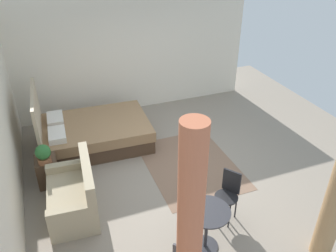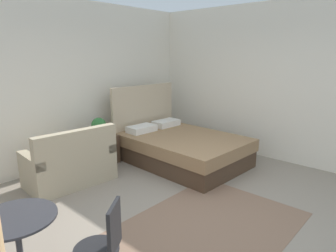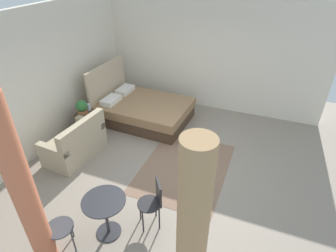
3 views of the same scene
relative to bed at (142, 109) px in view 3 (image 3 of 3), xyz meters
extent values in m
cube|color=gray|center=(-1.42, -1.37, -0.31)|extent=(8.63, 8.75, 0.02)
cube|color=silver|center=(-1.42, 1.50, 1.15)|extent=(8.63, 0.12, 2.90)
cube|color=silver|center=(1.39, -1.37, 1.15)|extent=(0.12, 5.75, 2.90)
cube|color=#7F604C|center=(-1.42, -1.64, -0.29)|extent=(2.20, 1.64, 0.01)
cube|color=#473323|center=(0.00, -0.09, -0.15)|extent=(1.60, 2.19, 0.30)
cube|color=#93704C|center=(0.00, -0.09, 0.11)|extent=(1.64, 2.23, 0.22)
cube|color=tan|center=(0.04, 1.00, 0.38)|extent=(1.58, 0.12, 1.36)
cube|color=white|center=(-0.30, 0.70, 0.28)|extent=(0.56, 0.34, 0.12)
cube|color=white|center=(0.36, 0.68, 0.28)|extent=(0.56, 0.34, 0.12)
cube|color=tan|center=(-1.87, 0.67, -0.07)|extent=(1.31, 0.81, 0.45)
cube|color=tan|center=(-1.89, 0.38, 0.38)|extent=(1.27, 0.23, 0.46)
cube|color=tan|center=(-1.31, 0.63, 0.22)|extent=(0.19, 0.74, 0.13)
cube|color=tan|center=(-2.43, 0.71, 0.22)|extent=(0.19, 0.74, 0.13)
cube|color=#473323|center=(-0.98, 0.98, -0.03)|extent=(0.42, 0.37, 0.52)
cylinder|color=#935B3D|center=(-1.08, 0.98, 0.28)|extent=(0.22, 0.22, 0.11)
sphere|color=#2D6B33|center=(-1.08, 0.98, 0.45)|extent=(0.26, 0.26, 0.26)
cylinder|color=silver|center=(-0.86, 0.98, 0.30)|extent=(0.10, 0.10, 0.15)
cylinder|color=#2D2D33|center=(-3.30, -1.03, -0.29)|extent=(0.38, 0.38, 0.02)
cylinder|color=#2D2D33|center=(-3.30, -1.03, 0.05)|extent=(0.05, 0.05, 0.68)
cylinder|color=#2D2D33|center=(-3.30, -1.03, 0.40)|extent=(0.64, 0.64, 0.02)
cylinder|color=#3F3F44|center=(-3.76, -0.76, -0.08)|extent=(0.02, 0.02, 0.43)
cylinder|color=#3F3F44|center=(-3.57, -0.56, -0.08)|extent=(0.02, 0.02, 0.43)
cylinder|color=#3F3F44|center=(-3.96, -0.56, -0.08)|extent=(0.02, 0.02, 0.43)
cylinder|color=#3F3F44|center=(-3.76, -0.37, -0.08)|extent=(0.02, 0.02, 0.43)
cylinder|color=#3F3F44|center=(-3.76, -0.56, 0.14)|extent=(0.56, 0.56, 0.02)
cube|color=#3F3F44|center=(-3.88, -0.44, 0.35)|extent=(0.25, 0.24, 0.40)
cylinder|color=black|center=(-2.89, -1.38, -0.07)|extent=(0.02, 0.02, 0.45)
cylinder|color=black|center=(-3.09, -1.53, -0.07)|extent=(0.02, 0.02, 0.45)
cylinder|color=black|center=(-2.74, -1.59, -0.07)|extent=(0.02, 0.02, 0.45)
cylinder|color=black|center=(-2.94, -1.74, -0.07)|extent=(0.02, 0.02, 0.45)
cylinder|color=black|center=(-2.92, -1.56, 0.16)|extent=(0.51, 0.51, 0.02)
cube|color=black|center=(-2.82, -1.68, 0.37)|extent=(0.25, 0.20, 0.39)
cylinder|color=tan|center=(-3.98, -2.53, 1.01)|extent=(0.29, 0.29, 2.61)
cylinder|color=#D1704C|center=(-3.98, -0.44, 1.01)|extent=(0.29, 0.29, 2.61)
camera|label=1|loc=(-6.36, 0.73, 3.81)|focal=36.97mm
camera|label=2|loc=(-4.07, -3.37, 1.68)|focal=31.76mm
camera|label=3|loc=(-5.56, -2.92, 3.43)|focal=29.72mm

